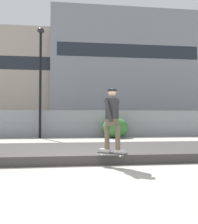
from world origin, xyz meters
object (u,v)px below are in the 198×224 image
(parked_car_near, at_px, (53,124))
(parked_car_mid, at_px, (121,124))
(street_lamp, at_px, (40,70))
(skater, at_px, (112,116))
(shrub_left, at_px, (115,128))
(skateboard, at_px, (112,153))

(parked_car_near, height_order, parked_car_mid, same)
(street_lamp, relative_size, parked_car_near, 1.62)
(skater, height_order, shrub_left, skater)
(skateboard, distance_m, parked_car_mid, 11.52)
(skateboard, xyz_separation_m, parked_car_mid, (2.59, 11.22, 0.47))
(street_lamp, relative_size, shrub_left, 4.21)
(skateboard, relative_size, parked_car_near, 0.17)
(skater, bearing_deg, street_lamp, 111.15)
(skater, distance_m, street_lamp, 9.71)
(skateboard, distance_m, skater, 0.97)
(shrub_left, bearing_deg, parked_car_near, 143.00)
(street_lamp, bearing_deg, shrub_left, -3.87)
(skateboard, bearing_deg, skater, 0.00)
(street_lamp, distance_m, parked_car_near, 4.74)
(street_lamp, xyz_separation_m, parked_car_mid, (5.91, 2.65, -3.64))
(parked_car_mid, bearing_deg, street_lamp, -155.85)
(street_lamp, height_order, parked_car_mid, street_lamp)
(shrub_left, bearing_deg, skater, -101.07)
(skateboard, xyz_separation_m, shrub_left, (1.61, 8.24, 0.30))
(skater, height_order, parked_car_mid, skater)
(parked_car_mid, distance_m, shrub_left, 3.14)
(skater, bearing_deg, parked_car_mid, 76.99)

